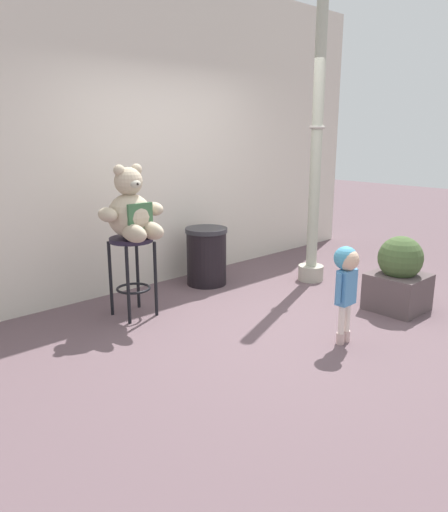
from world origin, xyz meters
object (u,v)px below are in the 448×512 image
at_px(child_walking, 346,274).
at_px(planter_with_shrub, 399,276).
at_px(lamppost, 315,176).
at_px(teddy_bear, 132,211).
at_px(bar_stool_with_teddy, 132,260).
at_px(trash_bin, 206,256).

bearing_deg(child_walking, planter_with_shrub, -148.83).
distance_m(lamppost, planter_with_shrub, 1.51).
bearing_deg(planter_with_shrub, teddy_bear, 140.89).
bearing_deg(planter_with_shrub, child_walking, -175.46).
relative_size(bar_stool_with_teddy, lamppost, 0.25).
xyz_separation_m(bar_stool_with_teddy, trash_bin, (1.18, 0.28, -0.22)).
bearing_deg(bar_stool_with_teddy, teddy_bear, -90.00).
relative_size(bar_stool_with_teddy, child_walking, 0.93).
bearing_deg(trash_bin, teddy_bear, -165.25).
distance_m(teddy_bear, child_walking, 2.00).
distance_m(child_walking, lamppost, 1.91).
height_order(trash_bin, lamppost, lamppost).
distance_m(bar_stool_with_teddy, trash_bin, 1.23).
height_order(bar_stool_with_teddy, teddy_bear, teddy_bear).
distance_m(bar_stool_with_teddy, child_walking, 1.98).
bearing_deg(trash_bin, bar_stool_with_teddy, -166.75).
bearing_deg(trash_bin, planter_with_shrub, -66.84).
relative_size(bar_stool_with_teddy, trash_bin, 1.16).
height_order(bar_stool_with_teddy, trash_bin, bar_stool_with_teddy).
bearing_deg(trash_bin, child_walking, -97.01).
height_order(bar_stool_with_teddy, lamppost, lamppost).
height_order(trash_bin, planter_with_shrub, planter_with_shrub).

